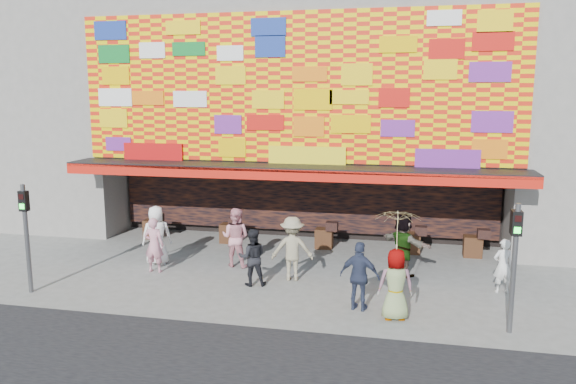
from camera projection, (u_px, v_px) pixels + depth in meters
name	position (u px, v px, depth m)	size (l,w,h in m)	color
ground	(264.00, 290.00, 15.56)	(90.00, 90.00, 0.00)	slate
shop_building	(314.00, 97.00, 22.51)	(15.20, 9.40, 10.00)	gray
neighbor_left	(25.00, 79.00, 24.91)	(11.00, 8.00, 12.00)	gray
signal_left	(26.00, 226.00, 15.08)	(0.22, 0.20, 3.00)	#59595B
signal_right	(515.00, 254.00, 12.50)	(0.22, 0.20, 3.00)	#59595B
ped_a	(157.00, 235.00, 17.78)	(0.92, 0.60, 1.89)	white
ped_b	(154.00, 245.00, 17.01)	(0.62, 0.40, 1.69)	#CE8596
ped_c	(252.00, 257.00, 15.84)	(0.80, 0.62, 1.64)	black
ped_d	(292.00, 249.00, 16.26)	(1.21, 0.70, 1.88)	gray
ped_e	(360.00, 276.00, 14.00)	(1.03, 0.43, 1.76)	#2D354F
ped_f	(403.00, 245.00, 16.69)	(1.74, 0.55, 1.88)	gray
ped_g	(396.00, 284.00, 13.42)	(0.85, 0.56, 1.75)	gray
ped_h	(503.00, 266.00, 15.26)	(0.55, 0.36, 1.51)	silver
ped_i	(236.00, 237.00, 17.57)	(0.91, 0.71, 1.87)	pink
parasol	(397.00, 231.00, 13.19)	(1.22, 1.24, 1.94)	#F4E89A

